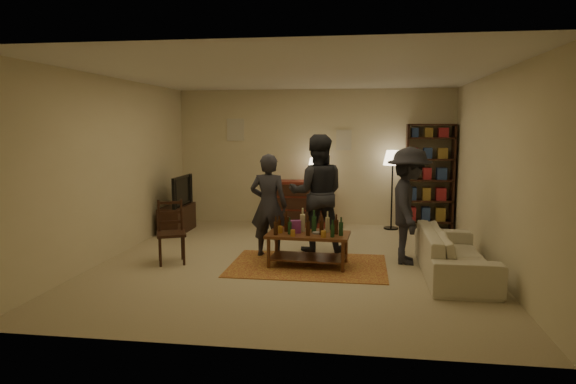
% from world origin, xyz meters
% --- Properties ---
extents(floor, '(6.00, 6.00, 0.00)m').
position_xyz_m(floor, '(0.00, 0.00, 0.00)').
color(floor, '#C6B793').
rests_on(floor, ground).
extents(room_shell, '(6.00, 6.00, 6.00)m').
position_xyz_m(room_shell, '(-0.65, 2.98, 1.81)').
color(room_shell, beige).
rests_on(room_shell, ground).
extents(rug, '(2.20, 1.50, 0.01)m').
position_xyz_m(rug, '(0.23, -0.21, 0.01)').
color(rug, maroon).
rests_on(rug, ground).
extents(coffee_table, '(1.18, 0.68, 0.81)m').
position_xyz_m(coffee_table, '(0.23, -0.20, 0.42)').
color(coffee_table, brown).
rests_on(coffee_table, ground).
extents(dining_chair, '(0.53, 0.53, 0.93)m').
position_xyz_m(dining_chair, '(-1.76, -0.29, 0.49)').
color(dining_chair, '#321C10').
rests_on(dining_chair, ground).
extents(tv_stand, '(0.40, 1.00, 1.06)m').
position_xyz_m(tv_stand, '(-2.44, 1.80, 0.38)').
color(tv_stand, '#321C10').
rests_on(tv_stand, ground).
extents(dresser, '(1.00, 0.50, 1.36)m').
position_xyz_m(dresser, '(-0.19, 2.71, 0.48)').
color(dresser, maroon).
rests_on(dresser, ground).
extents(bookshelf, '(0.90, 0.34, 2.02)m').
position_xyz_m(bookshelf, '(2.25, 2.78, 1.03)').
color(bookshelf, '#321C10').
rests_on(bookshelf, ground).
extents(floor_lamp, '(0.36, 0.36, 1.52)m').
position_xyz_m(floor_lamp, '(1.54, 2.65, 1.28)').
color(floor_lamp, black).
rests_on(floor_lamp, ground).
extents(sofa, '(0.81, 2.08, 0.61)m').
position_xyz_m(sofa, '(2.20, -0.40, 0.30)').
color(sofa, beige).
rests_on(sofa, ground).
extents(person_left, '(0.60, 0.41, 1.57)m').
position_xyz_m(person_left, '(-0.42, 0.26, 0.78)').
color(person_left, '#27262E').
rests_on(person_left, ground).
extents(person_right, '(0.97, 0.80, 1.85)m').
position_xyz_m(person_right, '(0.27, 0.70, 0.92)').
color(person_right, '#23242A').
rests_on(person_right, ground).
extents(person_by_sofa, '(0.68, 1.12, 1.68)m').
position_xyz_m(person_by_sofa, '(1.64, 0.17, 0.84)').
color(person_by_sofa, '#24242C').
rests_on(person_by_sofa, ground).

